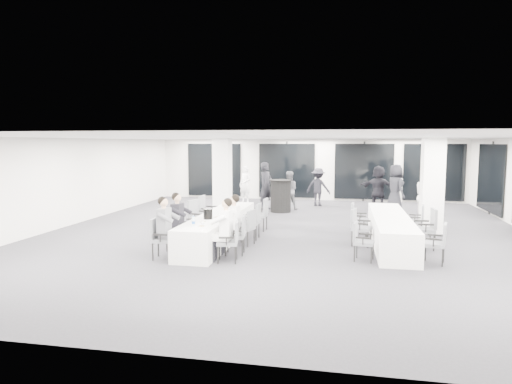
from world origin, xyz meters
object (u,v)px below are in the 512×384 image
at_px(chair_side_left_far, 357,217).
at_px(standing_guest_d, 432,190).
at_px(chair_side_left_mid, 359,225).
at_px(chair_side_right_mid, 427,226).
at_px(banquet_table_side, 390,230).
at_px(chair_side_left_near, 361,239).
at_px(standing_guest_f, 379,184).
at_px(chair_main_left_far, 207,210).
at_px(standing_guest_g, 245,182).
at_px(chair_main_right_second, 238,232).
at_px(chair_main_right_mid, 247,225).
at_px(chair_main_left_second, 174,230).
at_px(standing_guest_c, 318,184).
at_px(chair_side_right_near, 438,241).
at_px(standing_guest_h, 427,192).
at_px(ice_bucket_near, 208,214).
at_px(ice_bucket_far, 232,204).
at_px(banquet_table_main, 219,228).
at_px(chair_main_left_near, 160,236).
at_px(standing_guest_b, 289,188).
at_px(chair_main_left_mid, 187,223).
at_px(chair_side_right_far, 418,219).
at_px(chair_main_right_far, 261,212).
at_px(chair_main_left_fourth, 197,215).
at_px(chair_main_right_near, 231,239).
at_px(chair_main_right_fourth, 253,219).
at_px(cocktail_table, 281,196).
at_px(standing_guest_e, 396,185).
at_px(standing_guest_a, 266,183).

distance_m(chair_side_left_far, standing_guest_d, 4.97).
height_order(chair_side_left_mid, chair_side_right_mid, chair_side_right_mid).
xyz_separation_m(banquet_table_side, chair_side_left_near, (-0.83, -1.91, 0.12)).
relative_size(chair_side_left_far, standing_guest_f, 0.48).
xyz_separation_m(chair_main_left_far, standing_guest_g, (-0.16, 6.20, 0.33)).
relative_size(chair_main_right_second, chair_main_right_mid, 1.02).
height_order(chair_main_left_second, chair_main_right_mid, chair_main_right_mid).
bearing_deg(standing_guest_c, chair_side_right_near, 125.63).
height_order(chair_side_right_near, standing_guest_h, standing_guest_h).
relative_size(standing_guest_f, standing_guest_g, 1.07).
bearing_deg(chair_main_right_mid, ice_bucket_near, 137.38).
xyz_separation_m(chair_side_left_near, standing_guest_g, (-4.67, 9.11, 0.43)).
height_order(chair_side_left_far, ice_bucket_far, ice_bucket_far).
distance_m(banquet_table_main, chair_main_left_near, 2.19).
bearing_deg(standing_guest_g, chair_side_right_near, -25.58).
xyz_separation_m(banquet_table_side, ice_bucket_far, (-4.41, 0.42, 0.51)).
bearing_deg(standing_guest_b, standing_guest_h, 143.06).
bearing_deg(ice_bucket_far, banquet_table_main, -95.11).
bearing_deg(chair_main_right_mid, chair_main_left_mid, 103.22).
xyz_separation_m(standing_guest_c, ice_bucket_near, (-2.25, -8.35, -0.02)).
distance_m(chair_main_right_mid, chair_side_right_mid, 4.53).
height_order(chair_main_left_near, chair_side_right_near, chair_main_left_near).
xyz_separation_m(chair_side_right_far, standing_guest_b, (-4.21, 4.61, 0.35)).
height_order(banquet_table_side, chair_main_right_far, chair_main_right_far).
bearing_deg(chair_main_left_mid, standing_guest_c, 156.48).
relative_size(chair_main_left_fourth, chair_side_right_far, 1.12).
bearing_deg(chair_main_right_near, standing_guest_c, -18.21).
distance_m(chair_main_left_second, chair_side_right_far, 6.75).
relative_size(chair_main_left_near, standing_guest_f, 0.47).
bearing_deg(chair_main_right_near, chair_main_right_far, -10.08).
distance_m(chair_main_right_far, standing_guest_d, 6.80).
bearing_deg(chair_side_right_far, banquet_table_main, 116.65).
height_order(chair_side_left_mid, standing_guest_b, standing_guest_b).
xyz_separation_m(standing_guest_g, standing_guest_h, (6.93, -3.98, 0.13)).
distance_m(chair_side_right_mid, standing_guest_d, 5.57).
bearing_deg(chair_side_left_far, chair_main_right_fourth, -65.70).
relative_size(cocktail_table, standing_guest_h, 0.59).
height_order(chair_side_left_far, standing_guest_c, standing_guest_c).
distance_m(chair_main_left_mid, standing_guest_f, 9.13).
height_order(chair_side_left_near, standing_guest_e, standing_guest_e).
bearing_deg(chair_main_right_mid, chair_main_right_far, 14.60).
bearing_deg(standing_guest_c, standing_guest_b, 65.78).
xyz_separation_m(chair_main_right_far, standing_guest_a, (-0.60, 4.30, 0.51)).
height_order(cocktail_table, chair_side_left_far, cocktail_table).
bearing_deg(cocktail_table, chair_main_left_mid, -106.70).
distance_m(chair_main_right_fourth, ice_bucket_far, 0.97).
xyz_separation_m(standing_guest_h, ice_bucket_near, (-5.98, -4.66, -0.17)).
distance_m(cocktail_table, chair_main_right_near, 7.51).
xyz_separation_m(cocktail_table, chair_main_right_far, (-0.06, -3.80, -0.07)).
bearing_deg(chair_side_right_mid, chair_side_right_near, 177.23).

